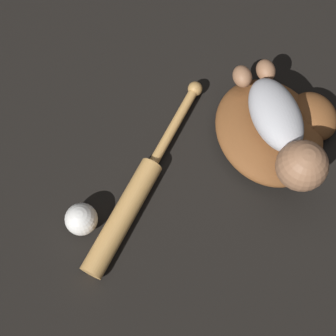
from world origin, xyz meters
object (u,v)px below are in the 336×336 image
Objects in this scene: baseball_glove at (276,129)px; baseball at (81,219)px; baby_figure at (284,132)px; baseball_bat at (135,196)px.

baseball is (0.19, -0.50, -0.00)m from baseball_glove.
baby_figure is 4.82× the size of baseball.
baby_figure is at bearing 105.71° from baseball.
baseball_glove is at bearing 111.00° from baseball_bat.
baseball reaches higher than baseball_bat.
baseball_glove is 0.53m from baseball.
baseball_glove is at bearing 169.56° from baby_figure.
baseball_glove is at bearing 111.17° from baseball.
baseball_glove reaches higher than baseball.
baby_figure reaches higher than baseball_glove.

